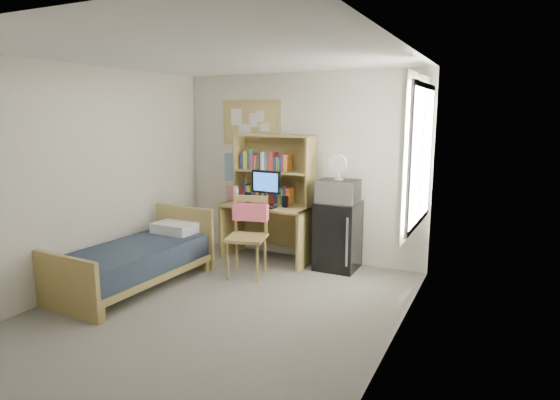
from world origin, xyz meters
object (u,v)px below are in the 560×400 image
at_px(desk_chair, 246,237).
at_px(bulletin_board, 251,122).
at_px(mini_fridge, 338,235).
at_px(monitor, 266,189).
at_px(desk, 269,232).
at_px(speaker_left, 248,198).
at_px(speaker_right, 285,202).
at_px(microwave, 338,191).
at_px(desk_fan, 339,168).
at_px(bed, 134,266).

bearing_deg(desk_chair, bulletin_board, 102.29).
relative_size(mini_fridge, monitor, 1.94).
bearing_deg(desk, speaker_left, -168.69).
height_order(bulletin_board, speaker_left, bulletin_board).
height_order(desk_chair, speaker_right, desk_chair).
bearing_deg(bulletin_board, desk, -35.91).
bearing_deg(mini_fridge, bulletin_board, 169.11).
height_order(desk, monitor, monitor).
xyz_separation_m(microwave, desk_fan, (0.00, 0.00, 0.30)).
bearing_deg(speaker_right, speaker_left, 180.00).
relative_size(bulletin_board, bed, 0.52).
bearing_deg(microwave, desk, -178.59).
xyz_separation_m(mini_fridge, speaker_right, (-0.71, -0.13, 0.42)).
distance_m(bulletin_board, mini_fridge, 2.08).
bearing_deg(speaker_left, bed, -108.48).
height_order(desk_chair, speaker_left, desk_chair).
bearing_deg(speaker_left, speaker_right, -0.00).
xyz_separation_m(desk, desk_chair, (0.08, -0.75, 0.12)).
bearing_deg(desk_fan, bulletin_board, 168.35).
height_order(desk_chair, microwave, microwave).
height_order(desk, microwave, microwave).
height_order(monitor, desk_fan, desk_fan).
distance_m(desk, microwave, 1.21).
height_order(desk_chair, mini_fridge, desk_chair).
bearing_deg(bulletin_board, desk_chair, -64.19).
height_order(speaker_left, desk_fan, desk_fan).
bearing_deg(bulletin_board, speaker_right, -28.27).
xyz_separation_m(bed, desk_fan, (1.96, 1.69, 1.10)).
relative_size(desk_chair, speaker_right, 6.52).
distance_m(desk_chair, monitor, 0.87).
bearing_deg(monitor, speaker_right, -0.00).
distance_m(desk_chair, mini_fridge, 1.23).
relative_size(bulletin_board, speaker_left, 5.70).
relative_size(desk, desk_chair, 1.24).
bearing_deg(bed, microwave, 43.35).
distance_m(desk, bed, 1.92).
xyz_separation_m(speaker_left, desk_fan, (1.31, 0.07, 0.47)).
bearing_deg(mini_fridge, speaker_right, -170.24).
bearing_deg(bed, desk, 62.87).
distance_m(speaker_left, desk_fan, 1.40).
bearing_deg(desk_chair, desk_fan, 26.38).
height_order(bed, desk_fan, desk_fan).
xyz_separation_m(bed, speaker_right, (1.24, 1.58, 0.62)).
xyz_separation_m(bulletin_board, speaker_right, (0.74, -0.40, -1.05)).
height_order(mini_fridge, bed, mini_fridge).
xyz_separation_m(bulletin_board, desk_chair, (0.52, -1.07, -1.41)).
bearing_deg(desk_chair, speaker_left, 104.54).
bearing_deg(bed, monitor, 62.04).
height_order(mini_fridge, speaker_left, speaker_left).
relative_size(desk_chair, mini_fridge, 1.13).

